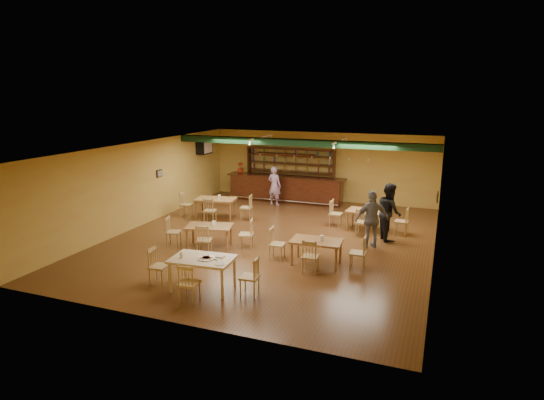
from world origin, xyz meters
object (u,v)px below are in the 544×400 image
at_px(bar_counter, 286,189).
at_px(patron_bar, 274,186).
at_px(dining_table_d, 316,252).
at_px(dining_table_b, 367,220).
at_px(dining_table_c, 210,236).
at_px(near_table, 203,274).
at_px(dining_table_a, 216,208).
at_px(patron_right_a, 389,212).

xyz_separation_m(bar_counter, patron_bar, (-0.21, -0.83, 0.27)).
relative_size(bar_counter, patron_bar, 3.13).
bearing_deg(dining_table_d, dining_table_b, 75.80).
height_order(dining_table_c, near_table, near_table).
distance_m(dining_table_a, dining_table_c, 3.45).
distance_m(near_table, patron_bar, 8.75).
bearing_deg(dining_table_a, patron_right_a, -12.96).
xyz_separation_m(dining_table_b, patron_bar, (-4.30, 2.26, 0.49)).
height_order(dining_table_b, patron_bar, patron_bar).
height_order(dining_table_d, near_table, near_table).
relative_size(dining_table_a, patron_right_a, 0.80).
relative_size(near_table, patron_bar, 0.89).
relative_size(dining_table_a, dining_table_c, 1.07).
height_order(dining_table_b, dining_table_c, dining_table_b).
distance_m(dining_table_b, patron_bar, 4.88).
bearing_deg(near_table, dining_table_a, 110.34).
height_order(dining_table_b, dining_table_d, dining_table_b).
distance_m(bar_counter, dining_table_d, 7.60).
height_order(dining_table_a, patron_bar, patron_bar).
bearing_deg(dining_table_b, dining_table_c, -135.15).
distance_m(patron_bar, patron_right_a, 5.95).
relative_size(dining_table_a, patron_bar, 0.90).
distance_m(dining_table_a, near_table, 6.57).
bearing_deg(bar_counter, patron_bar, -104.51).
xyz_separation_m(dining_table_a, patron_bar, (1.39, 2.67, 0.46)).
bearing_deg(patron_right_a, dining_table_b, 19.85).
distance_m(dining_table_b, dining_table_c, 5.55).
xyz_separation_m(dining_table_c, patron_right_a, (5.06, 2.76, 0.58)).
xyz_separation_m(dining_table_b, dining_table_d, (-0.79, -3.76, -0.00)).
xyz_separation_m(near_table, patron_bar, (-1.38, 8.63, 0.44)).
height_order(patron_bar, patron_right_a, patron_right_a).
bearing_deg(bar_counter, dining_table_d, -64.32).
relative_size(bar_counter, dining_table_a, 3.50).
distance_m(dining_table_d, patron_right_a, 3.42).
relative_size(dining_table_d, near_table, 0.93).
relative_size(bar_counter, dining_table_b, 3.75).
bearing_deg(patron_right_a, patron_bar, 33.91).
bearing_deg(near_table, patron_bar, 94.48).
distance_m(bar_counter, near_table, 9.53).
relative_size(dining_table_a, dining_table_b, 1.07).
bearing_deg(dining_table_d, near_table, -131.46).
bearing_deg(dining_table_d, dining_table_c, 174.35).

